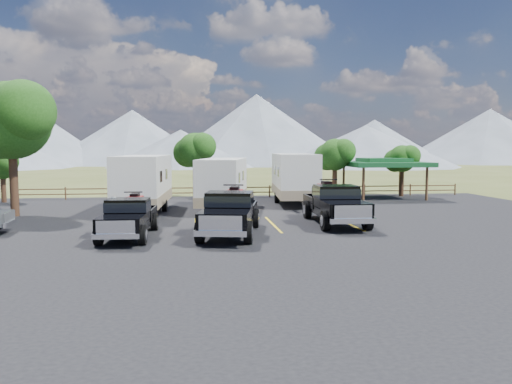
{
  "coord_description": "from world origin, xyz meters",
  "views": [
    {
      "loc": [
        -2.01,
        -21.47,
        3.99
      ],
      "look_at": [
        1.31,
        5.65,
        1.6
      ],
      "focal_mm": 35.0,
      "sensor_mm": 36.0,
      "label": 1
    }
  ],
  "objects": [
    {
      "name": "tree_ne_b",
      "position": [
        14.98,
        18.01,
        3.13
      ],
      "size": [
        2.77,
        2.59,
        4.27
      ],
      "color": "black",
      "rests_on": "ground"
    },
    {
      "name": "person_a",
      "position": [
        -5.2,
        1.84,
        0.82
      ],
      "size": [
        0.64,
        0.49,
        1.57
      ],
      "primitive_type": "imported",
      "rotation": [
        0.0,
        0.0,
        3.37
      ],
      "color": "white",
      "rests_on": "asphalt_lot"
    },
    {
      "name": "trailer_right",
      "position": [
        5.06,
        13.67,
        1.9
      ],
      "size": [
        3.33,
        10.3,
        3.56
      ],
      "rotation": [
        0.0,
        0.0,
        -0.08
      ],
      "color": "white",
      "rests_on": "asphalt_lot"
    },
    {
      "name": "stall_lines",
      "position": [
        0.0,
        4.0,
        0.04
      ],
      "size": [
        12.12,
        5.5,
        0.01
      ],
      "color": "gold",
      "rests_on": "asphalt_lot"
    },
    {
      "name": "tree_north",
      "position": [
        -2.03,
        19.02,
        3.83
      ],
      "size": [
        3.46,
        3.24,
        5.25
      ],
      "color": "black",
      "rests_on": "ground"
    },
    {
      "name": "asphalt_lot",
      "position": [
        0.0,
        3.0,
        0.02
      ],
      "size": [
        44.0,
        34.0,
        0.04
      ],
      "primitive_type": "cube",
      "color": "black",
      "rests_on": "ground"
    },
    {
      "name": "tree_nw_small",
      "position": [
        -16.02,
        17.01,
        2.78
      ],
      "size": [
        2.59,
        2.43,
        3.85
      ],
      "color": "black",
      "rests_on": "ground"
    },
    {
      "name": "person_b",
      "position": [
        -5.61,
        1.31,
        0.94
      ],
      "size": [
        1.11,
        1.06,
        1.8
      ],
      "primitive_type": "imported",
      "rotation": [
        0.0,
        0.0,
        0.62
      ],
      "color": "gray",
      "rests_on": "asphalt_lot"
    },
    {
      "name": "tree_big_nw",
      "position": [
        -12.55,
        9.03,
        5.6
      ],
      "size": [
        5.54,
        5.18,
        7.84
      ],
      "color": "black",
      "rests_on": "ground"
    },
    {
      "name": "rig_right",
      "position": [
        5.26,
        3.91,
        1.14
      ],
      "size": [
        2.54,
        6.87,
        2.28
      ],
      "rotation": [
        0.0,
        0.0,
        -0.03
      ],
      "color": "black",
      "rests_on": "asphalt_lot"
    },
    {
      "name": "tree_ne_a",
      "position": [
        8.97,
        17.01,
        3.48
      ],
      "size": [
        3.11,
        2.92,
        4.76
      ],
      "color": "black",
      "rests_on": "ground"
    },
    {
      "name": "rig_left",
      "position": [
        -4.96,
        1.16,
        0.98
      ],
      "size": [
        2.29,
        5.9,
        1.94
      ],
      "rotation": [
        0.0,
        0.0,
        -0.05
      ],
      "color": "black",
      "rests_on": "asphalt_lot"
    },
    {
      "name": "mountain_range",
      "position": [
        -7.63,
        105.98,
        7.87
      ],
      "size": [
        209.0,
        71.0,
        20.0
      ],
      "color": "slate",
      "rests_on": "ground"
    },
    {
      "name": "trailer_left",
      "position": [
        -5.15,
        9.74,
        1.88
      ],
      "size": [
        3.06,
        10.12,
        3.51
      ],
      "rotation": [
        0.0,
        0.0,
        -0.05
      ],
      "color": "white",
      "rests_on": "asphalt_lot"
    },
    {
      "name": "rail_fence",
      "position": [
        2.0,
        18.5,
        0.61
      ],
      "size": [
        36.12,
        0.12,
        1.0
      ],
      "color": "brown",
      "rests_on": "ground"
    },
    {
      "name": "rig_center",
      "position": [
        -0.42,
        1.23,
        1.11
      ],
      "size": [
        3.32,
        6.93,
        2.22
      ],
      "rotation": [
        0.0,
        0.0,
        -0.19
      ],
      "color": "black",
      "rests_on": "asphalt_lot"
    },
    {
      "name": "pavilion",
      "position": [
        13.0,
        17.0,
        2.79
      ],
      "size": [
        6.2,
        6.2,
        3.22
      ],
      "color": "brown",
      "rests_on": "ground"
    },
    {
      "name": "ground",
      "position": [
        0.0,
        0.0,
        0.0
      ],
      "size": [
        320.0,
        320.0,
        0.0
      ],
      "primitive_type": "plane",
      "color": "#495222",
      "rests_on": "ground"
    },
    {
      "name": "trailer_center",
      "position": [
        -0.25,
        10.22,
        1.77
      ],
      "size": [
        3.78,
        9.55,
        3.3
      ],
      "rotation": [
        0.0,
        0.0,
        -0.18
      ],
      "color": "white",
      "rests_on": "asphalt_lot"
    }
  ]
}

